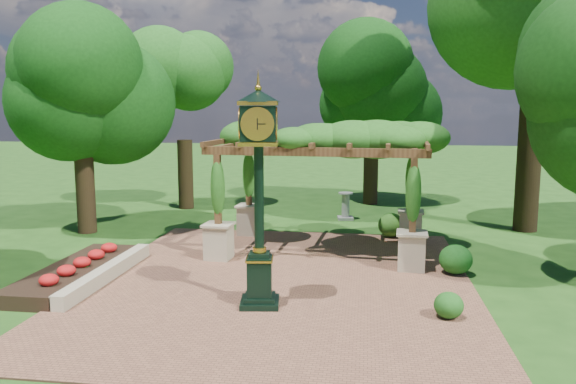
# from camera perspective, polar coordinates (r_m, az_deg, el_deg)

# --- Properties ---
(ground) EXTENTS (120.00, 120.00, 0.00)m
(ground) POSITION_cam_1_polar(r_m,az_deg,el_deg) (14.12, -1.43, -10.36)
(ground) COLOR #1E4714
(ground) RESTS_ON ground
(brick_plaza) EXTENTS (10.00, 12.00, 0.04)m
(brick_plaza) POSITION_cam_1_polar(r_m,az_deg,el_deg) (15.05, -0.80, -9.08)
(brick_plaza) COLOR brown
(brick_plaza) RESTS_ON ground
(border_wall) EXTENTS (0.35, 5.00, 0.40)m
(border_wall) POSITION_cam_1_polar(r_m,az_deg,el_deg) (15.88, -17.89, -7.87)
(border_wall) COLOR #C6B793
(border_wall) RESTS_ON ground
(flower_bed) EXTENTS (1.50, 5.00, 0.36)m
(flower_bed) POSITION_cam_1_polar(r_m,az_deg,el_deg) (16.30, -20.76, -7.68)
(flower_bed) COLOR red
(flower_bed) RESTS_ON ground
(pedestal_clock) EXTENTS (1.11, 1.11, 5.04)m
(pedestal_clock) POSITION_cam_1_polar(r_m,az_deg,el_deg) (12.60, -2.98, 1.42)
(pedestal_clock) COLOR black
(pedestal_clock) RESTS_ON brick_plaza
(pergola) EXTENTS (6.88, 4.58, 4.17)m
(pergola) POSITION_cam_1_polar(r_m,az_deg,el_deg) (17.75, 3.38, 4.77)
(pergola) COLOR #BFB08E
(pergola) RESTS_ON brick_plaza
(sundial) EXTENTS (0.71, 0.71, 1.13)m
(sundial) POSITION_cam_1_polar(r_m,az_deg,el_deg) (23.39, 5.87, -1.59)
(sundial) COLOR gray
(sundial) RESTS_ON ground
(shrub_front) EXTENTS (0.81, 0.81, 0.58)m
(shrub_front) POSITION_cam_1_polar(r_m,az_deg,el_deg) (12.90, 16.01, -10.99)
(shrub_front) COLOR #1C5418
(shrub_front) RESTS_ON brick_plaza
(shrub_mid) EXTENTS (1.10, 1.10, 0.81)m
(shrub_mid) POSITION_cam_1_polar(r_m,az_deg,el_deg) (16.22, 16.67, -6.57)
(shrub_mid) COLOR #195217
(shrub_mid) RESTS_ON brick_plaza
(shrub_back) EXTENTS (1.19, 1.19, 0.85)m
(shrub_back) POSITION_cam_1_polar(r_m,az_deg,el_deg) (20.30, 10.46, -3.32)
(shrub_back) COLOR #326A1E
(shrub_back) RESTS_ON brick_plaza
(tree_west_near) EXTENTS (4.27, 4.27, 7.88)m
(tree_west_near) POSITION_cam_1_polar(r_m,az_deg,el_deg) (21.80, -20.39, 10.17)
(tree_west_near) COLOR #362515
(tree_west_near) RESTS_ON ground
(tree_west_far) EXTENTS (3.57, 3.57, 8.13)m
(tree_west_far) POSITION_cam_1_polar(r_m,az_deg,el_deg) (26.09, -10.60, 10.49)
(tree_west_far) COLOR #312313
(tree_west_far) RESTS_ON ground
(tree_north) EXTENTS (4.21, 4.21, 7.82)m
(tree_north) POSITION_cam_1_polar(r_m,az_deg,el_deg) (27.12, 8.58, 10.04)
(tree_north) COLOR black
(tree_north) RESTS_ON ground
(tree_east_far) EXTENTS (6.41, 6.41, 12.09)m
(tree_east_far) POSITION_cam_1_polar(r_m,az_deg,el_deg) (22.95, 24.13, 17.17)
(tree_east_far) COLOR black
(tree_east_far) RESTS_ON ground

